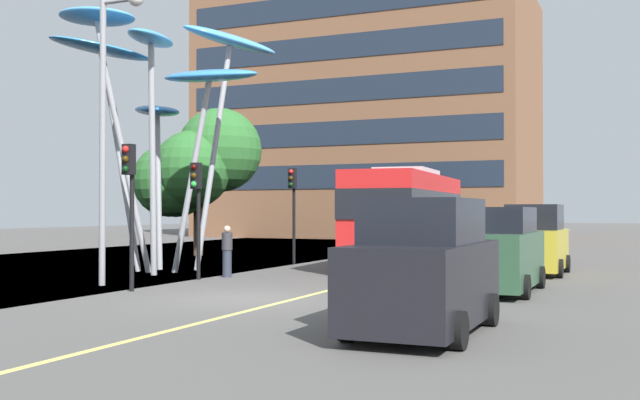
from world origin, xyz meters
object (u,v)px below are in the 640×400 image
at_px(traffic_light_kerb_near, 130,185).
at_px(street_lamp, 111,102).
at_px(traffic_light_island_mid, 293,195).
at_px(car_parked_far, 535,242).
at_px(traffic_light_kerb_far, 197,195).
at_px(leaf_sculpture, 168,72).
at_px(car_parked_mid, 497,252).
at_px(pedestrian, 227,251).
at_px(red_bus, 407,213).
at_px(car_parked_near, 424,270).

distance_m(traffic_light_kerb_near, street_lamp, 2.99).
relative_size(traffic_light_island_mid, car_parked_far, 0.99).
bearing_deg(traffic_light_kerb_far, leaf_sculpture, 139.64).
xyz_separation_m(traffic_light_island_mid, street_lamp, (-0.96, -9.92, 2.43)).
bearing_deg(car_parked_mid, traffic_light_kerb_far, -178.84).
distance_m(car_parked_far, pedestrian, 10.19).
xyz_separation_m(red_bus, street_lamp, (-5.62, -10.17, 3.17)).
bearing_deg(pedestrian, traffic_light_kerb_near, -91.64).
height_order(leaf_sculpture, street_lamp, leaf_sculpture).
xyz_separation_m(traffic_light_island_mid, car_parked_mid, (9.34, -7.22, -1.70)).
xyz_separation_m(traffic_light_kerb_far, car_parked_far, (9.22, 6.23, -1.52)).
relative_size(traffic_light_kerb_far, car_parked_near, 0.85).
bearing_deg(traffic_light_kerb_near, red_bus, 69.67).
height_order(traffic_light_island_mid, car_parked_far, traffic_light_island_mid).
bearing_deg(traffic_light_island_mid, car_parked_near, -56.89).
bearing_deg(leaf_sculpture, car_parked_far, 18.65).
relative_size(red_bus, car_parked_mid, 2.22).
bearing_deg(car_parked_near, red_bus, 107.85).
bearing_deg(car_parked_mid, traffic_light_kerb_near, -157.05).
bearing_deg(leaf_sculpture, traffic_light_kerb_near, -63.75).
distance_m(traffic_light_kerb_near, car_parked_near, 9.64).
distance_m(red_bus, car_parked_mid, 8.87).
bearing_deg(red_bus, leaf_sculpture, -142.26).
distance_m(leaf_sculpture, car_parked_far, 13.81).
distance_m(car_parked_mid, pedestrian, 8.76).
relative_size(leaf_sculpture, traffic_light_kerb_near, 2.45).
height_order(leaf_sculpture, car_parked_mid, leaf_sculpture).
bearing_deg(traffic_light_kerb_far, street_lamp, -116.07).
bearing_deg(car_parked_mid, street_lamp, -165.29).
relative_size(red_bus, pedestrian, 6.18).
bearing_deg(traffic_light_kerb_far, traffic_light_island_mid, 92.15).
xyz_separation_m(traffic_light_island_mid, pedestrian, (0.65, -6.21, -1.93)).
xyz_separation_m(traffic_light_kerb_far, pedestrian, (0.37, 1.19, -1.78)).
bearing_deg(pedestrian, car_parked_far, 29.62).
bearing_deg(street_lamp, traffic_light_kerb_far, 63.93).
bearing_deg(red_bus, street_lamp, -118.91).
xyz_separation_m(car_parked_far, street_lamp, (-10.46, -8.75, 4.11)).
xyz_separation_m(car_parked_near, pedestrian, (-8.72, 8.16, -0.27)).
height_order(car_parked_far, pedestrian, car_parked_far).
xyz_separation_m(car_parked_mid, pedestrian, (-8.70, 1.01, -0.23)).
bearing_deg(red_bus, car_parked_near, -72.15).
distance_m(traffic_light_kerb_near, traffic_light_kerb_far, 3.57).
xyz_separation_m(red_bus, traffic_light_kerb_far, (-4.38, -7.65, 0.59)).
xyz_separation_m(leaf_sculpture, traffic_light_island_mid, (2.35, 5.17, -4.19)).
height_order(red_bus, car_parked_far, red_bus).
distance_m(traffic_light_kerb_far, car_parked_mid, 9.20).
bearing_deg(car_parked_near, leaf_sculpture, 141.88).
xyz_separation_m(traffic_light_island_mid, car_parked_far, (9.50, -1.18, -1.68)).
xyz_separation_m(car_parked_near, street_lamp, (-10.32, 4.44, 4.10)).
distance_m(traffic_light_island_mid, car_parked_far, 9.72).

